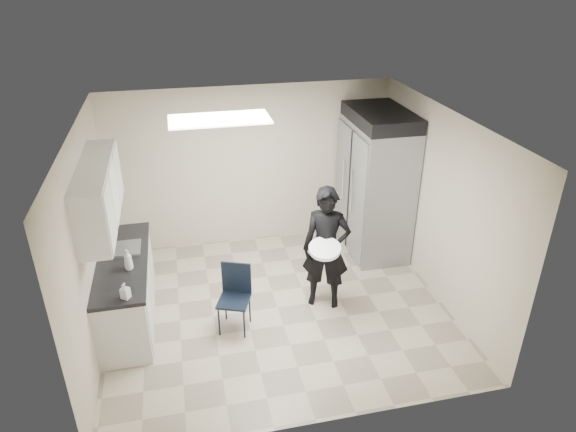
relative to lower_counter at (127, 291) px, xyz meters
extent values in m
plane|color=#B3A68C|center=(1.95, -0.20, -0.43)|extent=(4.50, 4.50, 0.00)
plane|color=silver|center=(1.95, -0.20, 2.17)|extent=(4.50, 4.50, 0.00)
plane|color=#BDB19C|center=(1.95, 1.80, 0.87)|extent=(4.50, 0.00, 4.50)
plane|color=#BDB19C|center=(-0.30, -0.20, 0.87)|extent=(0.00, 4.00, 4.00)
plane|color=#BDB19C|center=(4.20, -0.20, 0.87)|extent=(0.00, 4.00, 4.00)
cube|color=white|center=(1.35, 0.20, 2.14)|extent=(1.20, 0.60, 0.02)
cube|color=silver|center=(0.00, 0.00, 0.00)|extent=(0.60, 1.90, 0.86)
cube|color=black|center=(0.00, 0.00, 0.46)|extent=(0.64, 1.95, 0.05)
cube|color=gray|center=(0.02, 0.25, 0.44)|extent=(0.42, 0.40, 0.14)
cylinder|color=silver|center=(-0.18, 0.25, 0.59)|extent=(0.02, 0.02, 0.24)
cube|color=silver|center=(-0.13, 0.00, 1.40)|extent=(0.35, 1.80, 0.75)
cube|color=black|center=(-0.19, 1.15, 1.19)|extent=(0.22, 0.30, 0.35)
cube|color=yellow|center=(-0.29, -0.10, 0.79)|extent=(0.00, 0.12, 0.07)
cube|color=yellow|center=(-0.29, 0.10, 0.75)|extent=(0.00, 0.12, 0.07)
cube|color=gray|center=(3.78, 1.07, 0.62)|extent=(0.80, 1.35, 2.10)
cube|color=black|center=(3.78, 1.07, 1.77)|extent=(0.80, 1.35, 0.20)
cube|color=black|center=(1.33, -0.51, 0.00)|extent=(0.49, 0.49, 0.86)
imported|color=black|center=(2.61, -0.22, 0.43)|extent=(0.74, 0.62, 1.72)
cylinder|color=silver|center=(2.52, -0.45, 0.58)|extent=(0.53, 0.53, 0.05)
imported|color=silver|center=(0.11, -0.24, 0.61)|extent=(0.14, 0.14, 0.26)
imported|color=silver|center=(0.11, -0.84, 0.58)|extent=(0.12, 0.12, 0.19)
camera|label=1|loc=(0.84, -5.79, 3.88)|focal=32.00mm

